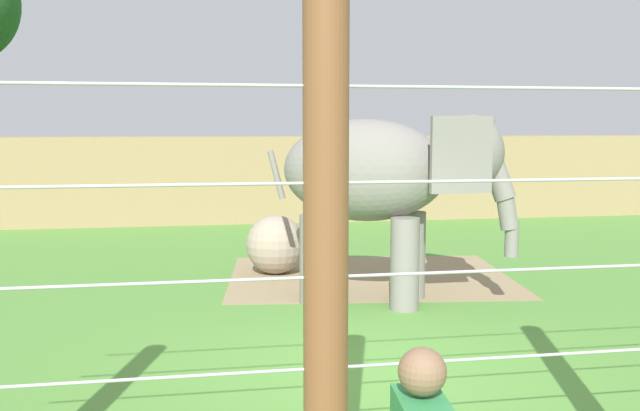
% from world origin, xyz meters
% --- Properties ---
extents(ground_plane, '(120.00, 120.00, 0.00)m').
position_xyz_m(ground_plane, '(0.00, 0.00, 0.00)').
color(ground_plane, '#518938').
extents(dirt_patch, '(5.31, 4.27, 0.01)m').
position_xyz_m(dirt_patch, '(1.14, 4.78, 0.00)').
color(dirt_patch, '#937F5B').
rests_on(dirt_patch, ground).
extents(embankment_wall, '(36.00, 1.80, 2.37)m').
position_xyz_m(embankment_wall, '(0.00, 12.64, 1.19)').
color(embankment_wall, '#997F56').
rests_on(embankment_wall, ground).
extents(elephant, '(3.52, 2.47, 2.82)m').
position_xyz_m(elephant, '(0.91, 3.03, 1.87)').
color(elephant, gray).
rests_on(elephant, ground).
extents(enrichment_ball, '(1.07, 1.07, 1.07)m').
position_xyz_m(enrichment_ball, '(-0.48, 5.30, 0.53)').
color(enrichment_ball, gray).
rests_on(enrichment_ball, ground).
extents(cable_fence, '(8.01, 0.27, 3.59)m').
position_xyz_m(cable_fence, '(0.07, -3.01, 1.80)').
color(cable_fence, brown).
rests_on(cable_fence, ground).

